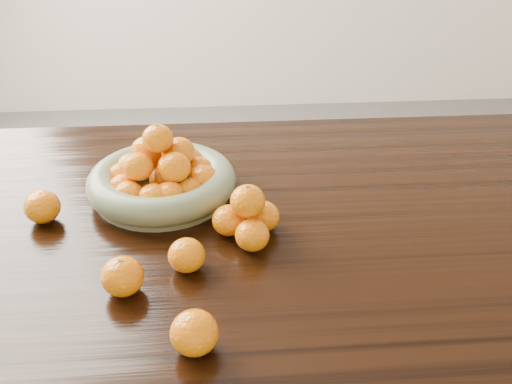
{
  "coord_description": "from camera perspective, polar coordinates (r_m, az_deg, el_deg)",
  "views": [
    {
      "loc": [
        -0.1,
        -0.94,
        1.37
      ],
      "look_at": [
        -0.03,
        -0.02,
        0.83
      ],
      "focal_mm": 40.0,
      "sensor_mm": 36.0,
      "label": 1
    }
  ],
  "objects": [
    {
      "name": "dining_table",
      "position": [
        1.19,
        1.56,
        -6.52
      ],
      "size": [
        2.0,
        1.0,
        0.75
      ],
      "color": "black",
      "rests_on": "ground"
    },
    {
      "name": "fruit_bowl",
      "position": [
        1.22,
        -9.38,
        1.39
      ],
      "size": [
        0.31,
        0.31,
        0.16
      ],
      "rotation": [
        0.0,
        0.0,
        0.14
      ],
      "color": "#6E7959",
      "rests_on": "dining_table"
    },
    {
      "name": "orange_pyramid",
      "position": [
        1.07,
        -0.81,
        -2.6
      ],
      "size": [
        0.13,
        0.13,
        0.11
      ],
      "rotation": [
        0.0,
        0.0,
        0.14
      ],
      "color": "orange",
      "rests_on": "dining_table"
    },
    {
      "name": "loose_orange_0",
      "position": [
        0.97,
        -13.21,
        -8.22
      ],
      "size": [
        0.07,
        0.07,
        0.07
      ],
      "primitive_type": "ellipsoid",
      "color": "orange",
      "rests_on": "dining_table"
    },
    {
      "name": "loose_orange_1",
      "position": [
        1.0,
        -6.95,
        -6.3
      ],
      "size": [
        0.07,
        0.07,
        0.06
      ],
      "primitive_type": "ellipsoid",
      "color": "orange",
      "rests_on": "dining_table"
    },
    {
      "name": "loose_orange_2",
      "position": [
        0.85,
        -6.18,
        -13.82
      ],
      "size": [
        0.07,
        0.07,
        0.07
      ],
      "primitive_type": "ellipsoid",
      "color": "orange",
      "rests_on": "dining_table"
    },
    {
      "name": "loose_orange_3",
      "position": [
        1.2,
        -20.6,
        -1.39
      ],
      "size": [
        0.07,
        0.07,
        0.07
      ],
      "primitive_type": "ellipsoid",
      "color": "orange",
      "rests_on": "dining_table"
    }
  ]
}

